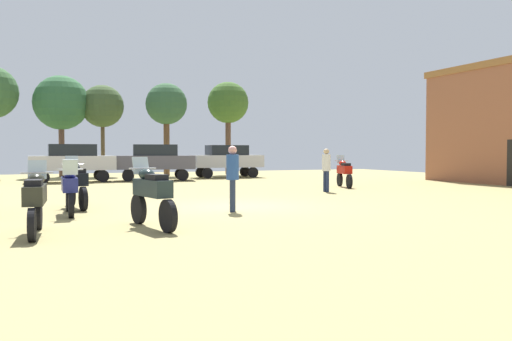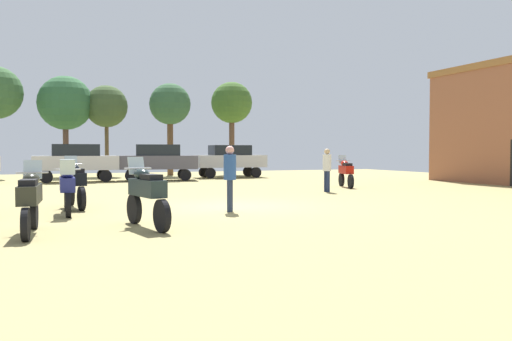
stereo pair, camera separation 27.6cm
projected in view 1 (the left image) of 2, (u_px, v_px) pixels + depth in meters
ground_plane at (237, 207)px, 15.70m from camera, size 44.00×52.00×0.02m
motorcycle_1 at (35, 199)px, 10.32m from camera, size 0.62×2.21×1.45m
motorcycle_3 at (152, 193)px, 11.28m from camera, size 0.72×2.25×1.51m
motorcycle_4 at (77, 183)px, 15.18m from camera, size 0.65×2.18×1.50m
motorcycle_5 at (70, 187)px, 13.62m from camera, size 0.62×2.09×1.44m
motorcycle_7 at (344, 172)px, 23.96m from camera, size 0.77×2.04×1.46m
car_1 at (155, 160)px, 29.45m from camera, size 4.53×2.46×2.00m
car_3 at (227, 159)px, 32.81m from camera, size 4.34×1.89×2.00m
car_5 at (72, 160)px, 27.95m from camera, size 4.30×1.80×2.00m
person_1 at (233, 173)px, 14.29m from camera, size 0.46×0.46×1.78m
person_2 at (326, 167)px, 21.27m from camera, size 0.37×0.37×1.74m
tree_1 at (102, 107)px, 34.68m from camera, size 2.76×2.76×5.96m
tree_2 at (61, 103)px, 33.81m from camera, size 3.46×3.46×6.46m
tree_4 at (228, 104)px, 37.54m from camera, size 2.91×2.91×6.53m
tree_5 at (166, 105)px, 35.46m from camera, size 2.76×2.76×6.18m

